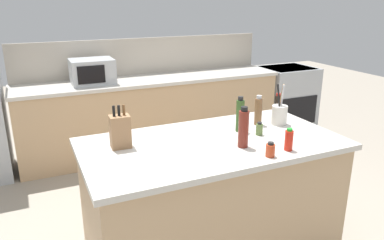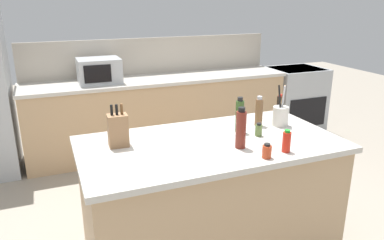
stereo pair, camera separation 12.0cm
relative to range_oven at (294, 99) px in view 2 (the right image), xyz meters
The scene contains 14 objects.
back_counter_run 2.06m from the range_oven, behind, with size 3.29×0.66×0.94m.
wall_backsplash 2.20m from the range_oven, behind, with size 3.25×0.03×0.46m, color #B2A899.
kitchen_island 3.23m from the range_oven, 137.08° to the right, with size 1.80×0.94×0.94m.
range_oven is the anchor object (origin of this frame).
microwave 2.86m from the range_oven, behind, with size 0.48×0.39×0.28m.
knife_block 3.65m from the range_oven, 145.48° to the right, with size 0.13×0.11×0.29m.
utensil_crock 2.76m from the range_oven, 129.53° to the right, with size 0.12×0.12×0.32m.
olive_oil_bottle 3.02m from the range_oven, 134.89° to the right, with size 0.06×0.06×0.27m.
soy_sauce_bottle 2.55m from the range_oven, 130.14° to the right, with size 0.05×0.05×0.20m.
hot_sauce_bottle 3.27m from the range_oven, 128.02° to the right, with size 0.05×0.05×0.15m.
spice_jar_oregano 3.03m from the range_oven, 131.95° to the right, with size 0.05×0.05×0.10m.
pepper_grinder 2.82m from the range_oven, 132.87° to the right, with size 0.06×0.06×0.23m.
spice_jar_paprika 3.40m from the range_oven, 129.90° to the right, with size 0.06×0.06×0.10m.
vinegar_bottle 3.31m from the range_oven, 133.23° to the right, with size 0.07×0.07×0.28m.
Camera 2 is at (-1.02, -2.19, 1.89)m, focal length 35.00 mm.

